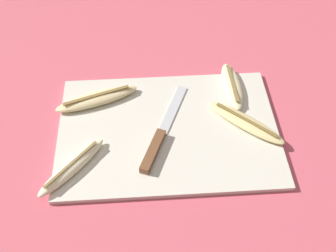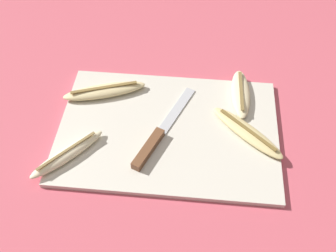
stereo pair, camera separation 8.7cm
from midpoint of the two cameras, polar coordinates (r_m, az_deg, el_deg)
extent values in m
plane|color=#C65160|center=(0.88, -2.80, -1.07)|extent=(4.00, 4.00, 0.00)
cube|color=beige|center=(0.88, -2.82, -0.83)|extent=(0.49, 0.33, 0.01)
cube|color=brown|center=(0.83, -5.18, -3.84)|extent=(0.06, 0.11, 0.02)
cube|color=#B7BABF|center=(0.91, -2.02, 2.26)|extent=(0.08, 0.15, 0.00)
ellipsoid|color=#DBC684|center=(0.88, 8.52, 0.18)|extent=(0.17, 0.16, 0.02)
cube|color=brown|center=(0.87, 8.59, 0.58)|extent=(0.12, 0.11, 0.00)
ellipsoid|color=beige|center=(0.84, -16.70, -5.91)|extent=(0.14, 0.15, 0.02)
cube|color=olive|center=(0.83, -16.88, -5.47)|extent=(0.10, 0.11, 0.00)
ellipsoid|color=beige|center=(0.95, 6.71, 5.66)|extent=(0.05, 0.16, 0.02)
cube|color=olive|center=(0.95, 6.77, 6.14)|extent=(0.01, 0.12, 0.00)
ellipsoid|color=beige|center=(0.94, -12.88, 3.73)|extent=(0.20, 0.10, 0.02)
cube|color=olive|center=(0.93, -13.01, 4.22)|extent=(0.15, 0.06, 0.00)
camera|label=1|loc=(0.04, -92.87, -3.54)|focal=42.00mm
camera|label=2|loc=(0.04, 87.13, 3.54)|focal=42.00mm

